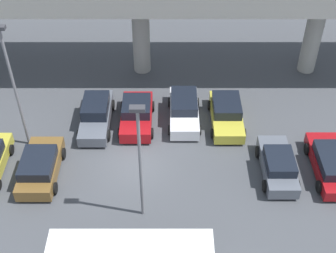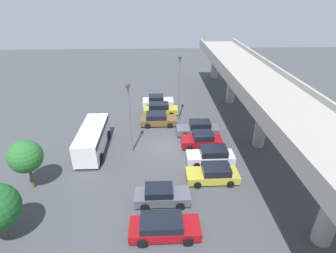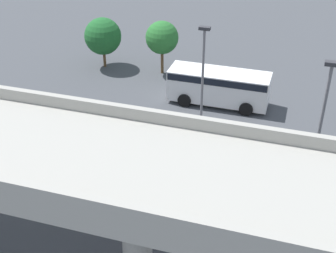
% 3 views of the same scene
% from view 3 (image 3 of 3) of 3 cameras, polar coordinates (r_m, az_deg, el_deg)
% --- Properties ---
extents(ground_plane, '(105.18, 105.18, 0.00)m').
position_cam_3_polar(ground_plane, '(28.91, 3.36, -4.17)').
color(ground_plane, '#424449').
extents(highway_overpass, '(50.33, 6.15, 7.27)m').
position_cam_3_polar(highway_overpass, '(17.78, -4.15, -6.52)').
color(highway_overpass, '#9E9B93').
rests_on(highway_overpass, ground_plane).
extents(parked_car_2, '(2.23, 4.44, 1.53)m').
position_cam_3_polar(parked_car_2, '(28.71, 14.30, -3.71)').
color(parked_car_2, brown).
rests_on(parked_car_2, ground_plane).
extents(parked_car_3, '(2.02, 4.90, 1.65)m').
position_cam_3_polar(parked_car_3, '(25.11, 7.30, -8.55)').
color(parked_car_3, '#515660').
rests_on(parked_car_3, ground_plane).
extents(parked_car_4, '(2.20, 4.35, 1.59)m').
position_cam_3_polar(parked_car_4, '(25.52, 1.49, -7.54)').
color(parked_car_4, maroon).
rests_on(parked_car_4, ground_plane).
extents(parked_car_5, '(2.09, 4.59, 1.59)m').
position_cam_3_polar(parked_car_5, '(26.01, -5.32, -6.79)').
color(parked_car_5, silver).
rests_on(parked_car_5, ground_plane).
extents(parked_car_6, '(2.16, 4.59, 1.52)m').
position_cam_3_polar(parked_car_6, '(27.26, -10.42, -5.32)').
color(parked_car_6, gold).
rests_on(parked_car_6, ground_plane).
extents(parked_car_7, '(1.98, 4.38, 1.50)m').
position_cam_3_polar(parked_car_7, '(31.67, -10.77, 0.25)').
color(parked_car_7, '#515660').
rests_on(parked_car_7, ground_plane).
extents(parked_car_8, '(2.19, 4.88, 1.44)m').
position_cam_3_polar(parked_car_8, '(33.06, -15.64, 1.00)').
color(parked_car_8, maroon).
rests_on(parked_car_8, ground_plane).
extents(shuttle_bus, '(7.37, 2.63, 2.57)m').
position_cam_3_polar(shuttle_bus, '(34.68, 6.22, 5.08)').
color(shuttle_bus, white).
rests_on(shuttle_bus, ground_plane).
extents(lamp_post_near_aisle, '(0.70, 0.35, 7.28)m').
position_cam_3_polar(lamp_post_near_aisle, '(29.96, 4.27, 6.68)').
color(lamp_post_near_aisle, slate).
rests_on(lamp_post_near_aisle, ground_plane).
extents(lamp_post_mid_lot, '(0.70, 0.35, 8.18)m').
position_cam_3_polar(lamp_post_mid_lot, '(24.33, 18.09, 0.14)').
color(lamp_post_mid_lot, slate).
rests_on(lamp_post_mid_lot, ground_plane).
extents(tree_front_left, '(2.72, 2.72, 4.51)m').
position_cam_3_polar(tree_front_left, '(38.88, -0.74, 10.78)').
color(tree_front_left, brown).
rests_on(tree_front_left, ground_plane).
extents(tree_front_centre, '(3.14, 3.14, 4.34)m').
position_cam_3_polar(tree_front_centre, '(40.64, -7.95, 10.84)').
color(tree_front_centre, brown).
rests_on(tree_front_centre, ground_plane).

